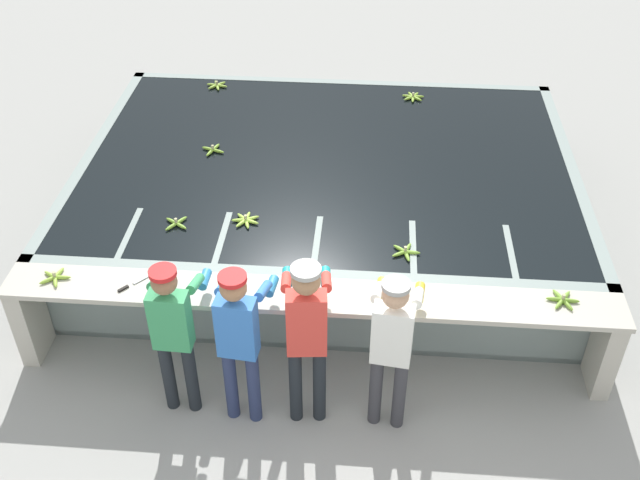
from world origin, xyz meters
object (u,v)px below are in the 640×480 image
banana_bunch_floating_0 (405,252)px  knife_0 (130,285)px  worker_0 (173,326)px  banana_bunch_ledge_1 (55,277)px  banana_bunch_floating_2 (213,150)px  banana_bunch_floating_4 (246,220)px  banana_bunch_floating_3 (413,97)px  banana_bunch_floating_1 (176,223)px  banana_bunch_ledge_0 (563,300)px  worker_3 (392,340)px  worker_1 (239,334)px  banana_bunch_floating_5 (217,85)px  worker_2 (307,329)px

banana_bunch_floating_0 → knife_0: bearing=-164.9°
worker_0 → banana_bunch_ledge_1: (-1.19, 0.53, -0.01)m
worker_0 → banana_bunch_floating_2: bearing=94.4°
worker_0 → banana_bunch_ledge_1: 1.30m
banana_bunch_floating_4 → banana_bunch_ledge_1: (-1.54, -0.99, 0.00)m
worker_0 → banana_bunch_floating_3: bearing=64.6°
banana_bunch_floating_1 → banana_bunch_ledge_0: banana_bunch_ledge_0 is taller
worker_3 → knife_0: worker_3 is taller
worker_0 → banana_bunch_ledge_0: 3.28m
banana_bunch_floating_2 → worker_0: bearing=-85.6°
banana_bunch_floating_1 → banana_bunch_floating_4: same height
worker_0 → worker_1: (0.55, -0.06, 0.03)m
banana_bunch_ledge_0 → banana_bunch_floating_4: bearing=162.0°
banana_bunch_floating_0 → banana_bunch_floating_5: (-2.37, 3.25, -0.00)m
banana_bunch_floating_2 → banana_bunch_ledge_1: banana_bunch_ledge_1 is taller
worker_0 → worker_3: bearing=-1.1°
worker_3 → banana_bunch_ledge_1: size_ratio=5.72×
banana_bunch_floating_4 → banana_bunch_floating_1: bearing=-170.9°
worker_0 → knife_0: worker_0 is taller
worker_0 → banana_bunch_floating_3: 4.73m
banana_bunch_floating_0 → banana_bunch_floating_2: size_ratio=1.00×
worker_2 → banana_bunch_floating_5: 4.70m
worker_2 → banana_bunch_floating_0: size_ratio=6.08×
knife_0 → banana_bunch_ledge_1: bearing=177.0°
banana_bunch_floating_0 → banana_bunch_ledge_1: banana_bunch_ledge_1 is taller
worker_1 → banana_bunch_floating_5: bearing=103.0°
worker_2 → banana_bunch_floating_0: (0.80, 1.18, -0.10)m
worker_0 → banana_bunch_floating_5: 4.42m
banana_bunch_floating_5 → knife_0: bearing=-90.4°
worker_0 → knife_0: 0.71m
worker_2 → banana_bunch_ledge_1: (-2.28, 0.57, -0.10)m
banana_bunch_floating_3 → worker_3: bearing=-93.4°
worker_2 → banana_bunch_floating_2: size_ratio=6.10×
worker_0 → knife_0: size_ratio=5.57×
knife_0 → worker_2: bearing=-18.4°
worker_1 → banana_bunch_floating_5: size_ratio=5.67×
worker_0 → banana_bunch_floating_1: size_ratio=6.19×
worker_1 → banana_bunch_ledge_1: size_ratio=5.78×
worker_2 → banana_bunch_floating_5: worker_2 is taller
worker_2 → worker_1: bearing=-176.8°
worker_1 → banana_bunch_floating_2: worker_1 is taller
worker_0 → banana_bunch_floating_1: (-0.31, 1.41, -0.01)m
worker_0 → banana_bunch_ledge_0: (3.22, 0.59, -0.01)m
banana_bunch_floating_0 → banana_bunch_ledge_0: (1.33, -0.56, 0.00)m
banana_bunch_floating_2 → knife_0: banana_bunch_floating_2 is taller
banana_bunch_ledge_1 → worker_2: bearing=-14.0°
worker_2 → banana_bunch_floating_2: (-1.31, 2.84, -0.10)m
worker_1 → worker_0: bearing=173.4°
worker_1 → banana_bunch_floating_3: (1.48, 4.33, -0.04)m
worker_2 → banana_bunch_ledge_1: bearing=166.0°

